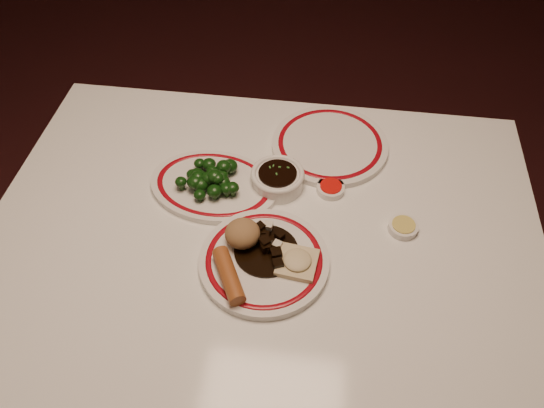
{
  "coord_description": "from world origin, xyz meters",
  "views": [
    {
      "loc": [
        0.12,
        -0.7,
        1.65
      ],
      "look_at": [
        0.02,
        0.04,
        0.8
      ],
      "focal_mm": 35.0,
      "sensor_mm": 36.0,
      "label": 1
    }
  ],
  "objects_px": {
    "spring_roll": "(229,275)",
    "stirfry_heap": "(267,247)",
    "dining_table": "(263,255)",
    "broccoli_pile": "(211,177)",
    "soy_bowl": "(278,179)",
    "main_plate": "(264,261)",
    "rice_mound": "(243,233)",
    "broccoli_plate": "(214,185)",
    "fried_wonton": "(297,262)"
  },
  "relations": [
    {
      "from": "dining_table",
      "to": "stirfry_heap",
      "type": "bearing_deg",
      "value": -72.6
    },
    {
      "from": "dining_table",
      "to": "stirfry_heap",
      "type": "distance_m",
      "value": 0.13
    },
    {
      "from": "dining_table",
      "to": "rice_mound",
      "type": "bearing_deg",
      "value": -124.89
    },
    {
      "from": "fried_wonton",
      "to": "spring_roll",
      "type": "bearing_deg",
      "value": -156.87
    },
    {
      "from": "stirfry_heap",
      "to": "soy_bowl",
      "type": "bearing_deg",
      "value": 90.83
    },
    {
      "from": "rice_mound",
      "to": "spring_roll",
      "type": "relative_size",
      "value": 0.59
    },
    {
      "from": "main_plate",
      "to": "broccoli_plate",
      "type": "xyz_separation_m",
      "value": [
        -0.14,
        0.19,
        -0.0
      ]
    },
    {
      "from": "dining_table",
      "to": "soy_bowl",
      "type": "bearing_deg",
      "value": 83.27
    },
    {
      "from": "broccoli_plate",
      "to": "soy_bowl",
      "type": "relative_size",
      "value": 2.7
    },
    {
      "from": "main_plate",
      "to": "rice_mound",
      "type": "bearing_deg",
      "value": 142.67
    },
    {
      "from": "spring_roll",
      "to": "stirfry_heap",
      "type": "bearing_deg",
      "value": 25.91
    },
    {
      "from": "main_plate",
      "to": "soy_bowl",
      "type": "bearing_deg",
      "value": 90.23
    },
    {
      "from": "main_plate",
      "to": "rice_mound",
      "type": "distance_m",
      "value": 0.07
    },
    {
      "from": "broccoli_pile",
      "to": "dining_table",
      "type": "bearing_deg",
      "value": -38.73
    },
    {
      "from": "dining_table",
      "to": "soy_bowl",
      "type": "distance_m",
      "value": 0.18
    },
    {
      "from": "broccoli_pile",
      "to": "rice_mound",
      "type": "bearing_deg",
      "value": -56.91
    },
    {
      "from": "main_plate",
      "to": "broccoli_plate",
      "type": "bearing_deg",
      "value": 126.79
    },
    {
      "from": "fried_wonton",
      "to": "stirfry_heap",
      "type": "bearing_deg",
      "value": 156.28
    },
    {
      "from": "dining_table",
      "to": "broccoli_pile",
      "type": "bearing_deg",
      "value": 141.27
    },
    {
      "from": "rice_mound",
      "to": "soy_bowl",
      "type": "bearing_deg",
      "value": 75.14
    },
    {
      "from": "rice_mound",
      "to": "soy_bowl",
      "type": "height_order",
      "value": "rice_mound"
    },
    {
      "from": "main_plate",
      "to": "spring_roll",
      "type": "relative_size",
      "value": 2.49
    },
    {
      "from": "broccoli_pile",
      "to": "soy_bowl",
      "type": "xyz_separation_m",
      "value": [
        0.15,
        0.03,
        -0.02
      ]
    },
    {
      "from": "spring_roll",
      "to": "stirfry_heap",
      "type": "height_order",
      "value": "spring_roll"
    },
    {
      "from": "broccoli_plate",
      "to": "spring_roll",
      "type": "bearing_deg",
      "value": -71.62
    },
    {
      "from": "rice_mound",
      "to": "stirfry_heap",
      "type": "xyz_separation_m",
      "value": [
        0.05,
        -0.01,
        -0.02
      ]
    },
    {
      "from": "broccoli_plate",
      "to": "soy_bowl",
      "type": "height_order",
      "value": "soy_bowl"
    },
    {
      "from": "spring_roll",
      "to": "broccoli_pile",
      "type": "relative_size",
      "value": 0.84
    },
    {
      "from": "main_plate",
      "to": "fried_wonton",
      "type": "bearing_deg",
      "value": -4.21
    },
    {
      "from": "dining_table",
      "to": "broccoli_plate",
      "type": "xyz_separation_m",
      "value": [
        -0.13,
        0.11,
        0.1
      ]
    },
    {
      "from": "rice_mound",
      "to": "fried_wonton",
      "type": "relative_size",
      "value": 0.85
    },
    {
      "from": "broccoli_plate",
      "to": "soy_bowl",
      "type": "distance_m",
      "value": 0.15
    },
    {
      "from": "spring_roll",
      "to": "fried_wonton",
      "type": "xyz_separation_m",
      "value": [
        0.13,
        0.05,
        -0.01
      ]
    },
    {
      "from": "main_plate",
      "to": "fried_wonton",
      "type": "xyz_separation_m",
      "value": [
        0.07,
        -0.0,
        0.02
      ]
    },
    {
      "from": "main_plate",
      "to": "rice_mound",
      "type": "relative_size",
      "value": 4.19
    },
    {
      "from": "main_plate",
      "to": "stirfry_heap",
      "type": "bearing_deg",
      "value": 85.26
    },
    {
      "from": "rice_mound",
      "to": "soy_bowl",
      "type": "distance_m",
      "value": 0.19
    },
    {
      "from": "dining_table",
      "to": "fried_wonton",
      "type": "relative_size",
      "value": 13.9
    },
    {
      "from": "stirfry_heap",
      "to": "main_plate",
      "type": "bearing_deg",
      "value": -94.74
    },
    {
      "from": "fried_wonton",
      "to": "broccoli_plate",
      "type": "height_order",
      "value": "fried_wonton"
    },
    {
      "from": "stirfry_heap",
      "to": "broccoli_plate",
      "type": "relative_size",
      "value": 0.41
    },
    {
      "from": "rice_mound",
      "to": "broccoli_plate",
      "type": "bearing_deg",
      "value": 121.42
    },
    {
      "from": "fried_wonton",
      "to": "dining_table",
      "type": "bearing_deg",
      "value": 133.37
    },
    {
      "from": "fried_wonton",
      "to": "broccoli_plate",
      "type": "distance_m",
      "value": 0.29
    },
    {
      "from": "dining_table",
      "to": "spring_roll",
      "type": "bearing_deg",
      "value": -106.79
    },
    {
      "from": "rice_mound",
      "to": "main_plate",
      "type": "bearing_deg",
      "value": -37.33
    },
    {
      "from": "rice_mound",
      "to": "stirfry_heap",
      "type": "height_order",
      "value": "rice_mound"
    },
    {
      "from": "dining_table",
      "to": "main_plate",
      "type": "height_order",
      "value": "main_plate"
    },
    {
      "from": "rice_mound",
      "to": "broccoli_pile",
      "type": "xyz_separation_m",
      "value": [
        -0.1,
        0.15,
        -0.01
      ]
    },
    {
      "from": "dining_table",
      "to": "fried_wonton",
      "type": "bearing_deg",
      "value": -46.63
    }
  ]
}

